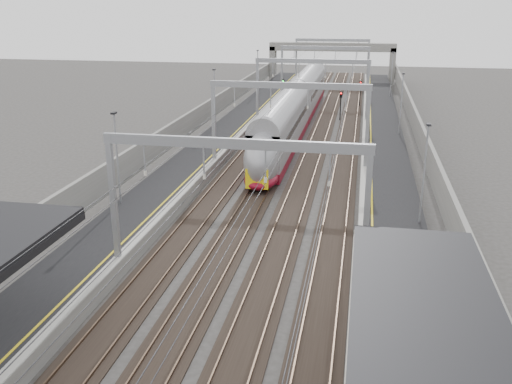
% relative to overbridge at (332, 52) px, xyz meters
% --- Properties ---
extents(platform_left, '(4.00, 120.00, 1.00)m').
position_rel_overbridge_xyz_m(platform_left, '(-8.00, -55.00, -4.81)').
color(platform_left, black).
rests_on(platform_left, ground).
extents(platform_right, '(4.00, 120.00, 1.00)m').
position_rel_overbridge_xyz_m(platform_right, '(8.00, -55.00, -4.81)').
color(platform_right, black).
rests_on(platform_right, ground).
extents(tracks, '(11.40, 140.00, 0.20)m').
position_rel_overbridge_xyz_m(tracks, '(0.00, -55.00, -5.26)').
color(tracks, black).
rests_on(tracks, ground).
extents(overhead_line, '(13.00, 140.00, 6.60)m').
position_rel_overbridge_xyz_m(overhead_line, '(0.00, -48.38, 0.83)').
color(overhead_line, gray).
rests_on(overhead_line, platform_left).
extents(overbridge, '(22.00, 2.20, 6.90)m').
position_rel_overbridge_xyz_m(overbridge, '(0.00, 0.00, 0.00)').
color(overbridge, slate).
rests_on(overbridge, ground).
extents(wall_left, '(0.30, 120.00, 3.20)m').
position_rel_overbridge_xyz_m(wall_left, '(-11.20, -55.00, -3.71)').
color(wall_left, slate).
rests_on(wall_left, ground).
extents(wall_right, '(0.30, 120.00, 3.20)m').
position_rel_overbridge_xyz_m(wall_right, '(11.20, -55.00, -3.71)').
color(wall_right, slate).
rests_on(wall_right, ground).
extents(train, '(2.70, 49.23, 4.27)m').
position_rel_overbridge_xyz_m(train, '(-1.50, -41.23, -3.21)').
color(train, maroon).
rests_on(train, ground).
extents(signal_green, '(0.32, 0.32, 3.48)m').
position_rel_overbridge_xyz_m(signal_green, '(-5.20, -24.23, -2.89)').
color(signal_green, black).
rests_on(signal_green, ground).
extents(signal_red_near, '(0.32, 0.32, 3.48)m').
position_rel_overbridge_xyz_m(signal_red_near, '(3.20, -33.92, -2.89)').
color(signal_red_near, black).
rests_on(signal_red_near, ground).
extents(signal_red_far, '(0.32, 0.32, 3.48)m').
position_rel_overbridge_xyz_m(signal_red_far, '(5.40, -23.62, -2.89)').
color(signal_red_far, black).
rests_on(signal_red_far, ground).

